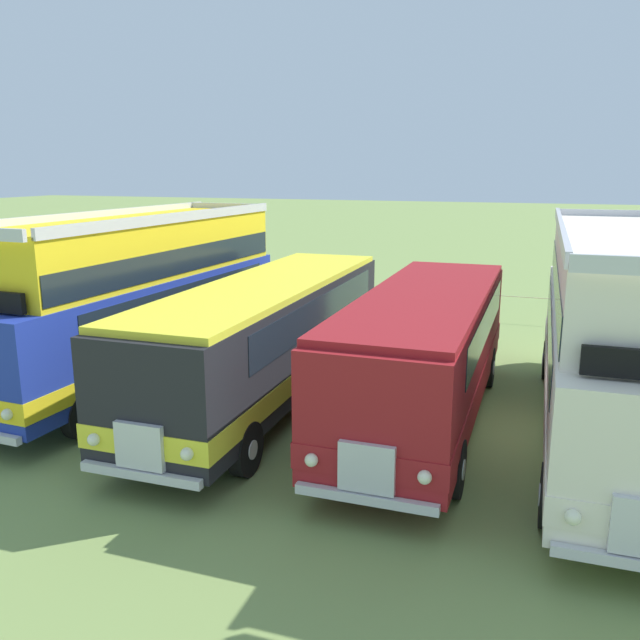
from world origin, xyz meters
name	(u,v)px	position (x,y,z in m)	size (l,w,h in m)	color
ground_plane	(510,432)	(0.00, 0.00, 0.00)	(200.00, 200.00, 0.00)	#7A934C
bus_first_in_row	(142,294)	(-9.53, 0.47, 2.36)	(2.95, 10.79, 4.52)	#1E339E
bus_second_in_row	(269,332)	(-5.72, 0.09, 1.76)	(2.71, 11.02, 2.99)	black
bus_third_in_row	(426,347)	(-1.91, 0.00, 1.75)	(2.65, 9.88, 2.99)	maroon
bus_fourth_in_row	(615,329)	(1.91, 0.44, 2.36)	(2.73, 11.56, 4.52)	silver
rope_fence_line	(531,303)	(0.00, 11.07, 0.71)	(25.15, 0.08, 1.05)	#8C704C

